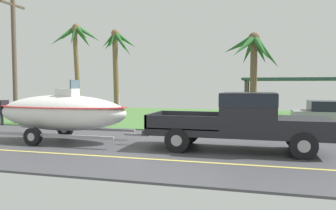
{
  "coord_description": "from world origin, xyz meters",
  "views": [
    {
      "loc": [
        2.36,
        -10.92,
        2.16
      ],
      "look_at": [
        -0.85,
        0.94,
        1.42
      ],
      "focal_mm": 35.51,
      "sensor_mm": 36.0,
      "label": 1
    }
  ],
  "objects_px": {
    "pickup_truck_towing": "(247,119)",
    "boat_on_trailer": "(61,112)",
    "carport_awning": "(301,80)",
    "palm_tree_near_left": "(76,42)",
    "palm_tree_near_right": "(117,50)",
    "utility_pole": "(14,57)",
    "palm_tree_far_left": "(254,56)"
  },
  "relations": [
    {
      "from": "boat_on_trailer",
      "to": "palm_tree_near_left",
      "type": "bearing_deg",
      "value": 117.32
    },
    {
      "from": "palm_tree_near_left",
      "to": "palm_tree_near_right",
      "type": "xyz_separation_m",
      "value": [
        1.63,
        3.12,
        -0.28
      ]
    },
    {
      "from": "palm_tree_near_left",
      "to": "utility_pole",
      "type": "bearing_deg",
      "value": -98.68
    },
    {
      "from": "palm_tree_near_left",
      "to": "palm_tree_near_right",
      "type": "bearing_deg",
      "value": 62.42
    },
    {
      "from": "pickup_truck_towing",
      "to": "palm_tree_near_right",
      "type": "bearing_deg",
      "value": 129.06
    },
    {
      "from": "palm_tree_near_left",
      "to": "utility_pole",
      "type": "height_order",
      "value": "utility_pole"
    },
    {
      "from": "boat_on_trailer",
      "to": "palm_tree_near_right",
      "type": "height_order",
      "value": "palm_tree_near_right"
    },
    {
      "from": "palm_tree_near_right",
      "to": "palm_tree_far_left",
      "type": "xyz_separation_m",
      "value": [
        10.25,
        -5.93,
        -1.16
      ]
    },
    {
      "from": "pickup_truck_towing",
      "to": "utility_pole",
      "type": "xyz_separation_m",
      "value": [
        -12.58,
        4.29,
        2.64
      ]
    },
    {
      "from": "pickup_truck_towing",
      "to": "palm_tree_far_left",
      "type": "xyz_separation_m",
      "value": [
        0.08,
        6.6,
        2.6
      ]
    },
    {
      "from": "palm_tree_far_left",
      "to": "pickup_truck_towing",
      "type": "bearing_deg",
      "value": -90.7
    },
    {
      "from": "palm_tree_near_left",
      "to": "palm_tree_far_left",
      "type": "bearing_deg",
      "value": -13.3
    },
    {
      "from": "boat_on_trailer",
      "to": "palm_tree_near_right",
      "type": "xyz_separation_m",
      "value": [
        -3.23,
        12.53,
        3.71
      ]
    },
    {
      "from": "palm_tree_near_left",
      "to": "palm_tree_far_left",
      "type": "xyz_separation_m",
      "value": [
        11.88,
        -2.81,
        -1.45
      ]
    },
    {
      "from": "palm_tree_near_right",
      "to": "utility_pole",
      "type": "relative_size",
      "value": 0.9
    },
    {
      "from": "palm_tree_near_right",
      "to": "boat_on_trailer",
      "type": "bearing_deg",
      "value": -75.54
    },
    {
      "from": "palm_tree_far_left",
      "to": "utility_pole",
      "type": "distance_m",
      "value": 12.87
    },
    {
      "from": "pickup_truck_towing",
      "to": "boat_on_trailer",
      "type": "xyz_separation_m",
      "value": [
        -6.94,
        -0.0,
        0.06
      ]
    },
    {
      "from": "pickup_truck_towing",
      "to": "utility_pole",
      "type": "distance_m",
      "value": 13.55
    },
    {
      "from": "palm_tree_near_right",
      "to": "palm_tree_far_left",
      "type": "height_order",
      "value": "palm_tree_near_right"
    },
    {
      "from": "boat_on_trailer",
      "to": "carport_awning",
      "type": "distance_m",
      "value": 14.9
    },
    {
      "from": "carport_awning",
      "to": "palm_tree_near_left",
      "type": "xyz_separation_m",
      "value": [
        -14.69,
        -1.7,
        2.64
      ]
    },
    {
      "from": "pickup_truck_towing",
      "to": "palm_tree_near_left",
      "type": "relative_size",
      "value": 0.94
    },
    {
      "from": "boat_on_trailer",
      "to": "pickup_truck_towing",
      "type": "bearing_deg",
      "value": 0.0
    },
    {
      "from": "palm_tree_near_left",
      "to": "utility_pole",
      "type": "relative_size",
      "value": 0.9
    },
    {
      "from": "boat_on_trailer",
      "to": "palm_tree_near_right",
      "type": "bearing_deg",
      "value": 104.46
    },
    {
      "from": "palm_tree_near_right",
      "to": "utility_pole",
      "type": "distance_m",
      "value": 8.66
    },
    {
      "from": "carport_awning",
      "to": "palm_tree_near_left",
      "type": "height_order",
      "value": "palm_tree_near_left"
    },
    {
      "from": "pickup_truck_towing",
      "to": "palm_tree_far_left",
      "type": "relative_size",
      "value": 1.23
    },
    {
      "from": "palm_tree_near_right",
      "to": "utility_pole",
      "type": "xyz_separation_m",
      "value": [
        -2.41,
        -8.25,
        -1.12
      ]
    },
    {
      "from": "carport_awning",
      "to": "palm_tree_near_right",
      "type": "xyz_separation_m",
      "value": [
        -13.06,
        1.42,
        2.35
      ]
    },
    {
      "from": "palm_tree_far_left",
      "to": "carport_awning",
      "type": "bearing_deg",
      "value": 58.06
    }
  ]
}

